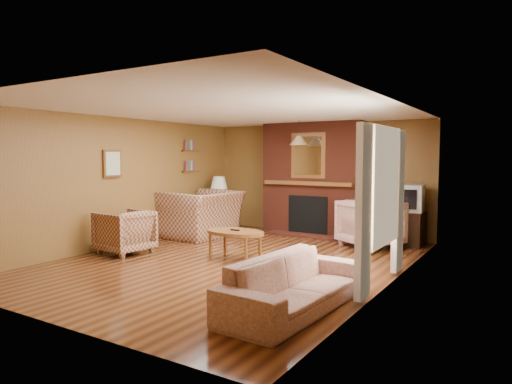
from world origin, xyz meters
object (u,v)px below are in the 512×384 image
Objects in this scene: floral_armchair at (371,224)px; fireplace at (313,180)px; side_table at (219,217)px; tv_stand at (407,228)px; table_lamp at (219,189)px; coffee_table at (235,234)px; plaid_armchair at (125,232)px; plaid_loveseat at (202,214)px; floral_sofa at (294,284)px; crt_tv at (408,198)px.

fireplace is at bearing 5.28° from floral_armchair.
side_table is 0.88× the size of tv_stand.
coffee_table is at bearing -49.03° from table_lamp.
plaid_armchair is at bearing -87.10° from side_table.
floral_armchair is at bearing 105.12° from plaid_loveseat.
crt_tv reaches higher than floral_sofa.
table_lamp reaches higher than coffee_table.
table_lamp is at bearing -163.10° from plaid_loveseat.
plaid_loveseat is at bearing -159.82° from tv_stand.
plaid_loveseat reaches higher than plaid_armchair.
floral_armchair is at bearing 9.17° from floral_sofa.
crt_tv is (4.15, 0.34, -0.03)m from table_lamp.
floral_armchair reaches higher than tv_stand.
crt_tv is (0.53, 0.53, 0.46)m from floral_armchair.
fireplace reaches higher than floral_sofa.
plaid_loveseat is 2.28× the size of tv_stand.
table_lamp is at bearing -172.16° from plaid_armchair.
tv_stand reaches higher than side_table.
fireplace is at bearing 131.11° from plaid_loveseat.
plaid_armchair is at bearing -87.10° from table_lamp.
plaid_loveseat is at bearing 43.53° from floral_armchair.
crt_tv is (4.00, 3.30, 0.52)m from plaid_armchair.
fireplace is at bearing 174.70° from crt_tv.
tv_stand is 1.09× the size of crt_tv.
fireplace reaches higher than crt_tv.
plaid_armchair is 0.41× the size of floral_sofa.
fireplace is 4.06× the size of crt_tv.
side_table is (-0.25, 0.96, -0.19)m from plaid_loveseat.
floral_sofa is 3.89m from floral_armchair.
floral_sofa is (3.85, -1.09, -0.08)m from plaid_armchair.
coffee_table is 3.23m from table_lamp.
floral_armchair is 1.50× the size of tv_stand.
fireplace is at bearing 14.29° from side_table.
floral_sofa is 3.11× the size of tv_stand.
tv_stand reaches higher than floral_sofa.
fireplace is 3.72× the size of tv_stand.
tv_stand is (4.00, 3.31, -0.05)m from plaid_armchair.
floral_sofa is 3.53× the size of side_table.
fireplace is 2.48× the size of floral_armchair.
plaid_armchair is 2.96m from side_table.
plaid_armchair is at bearing -0.61° from plaid_loveseat.
tv_stand is (4.15, 0.35, -0.61)m from table_lamp.
floral_armchair is 3.63m from side_table.
floral_sofa is at bearing -40.74° from coffee_table.
plaid_loveseat is at bearing 141.75° from coffee_table.
plaid_loveseat reaches higher than floral_armchair.
plaid_armchair is at bearing 69.29° from floral_armchair.
table_lamp is at bearing -173.52° from tv_stand.
table_lamp reaches higher than side_table.
coffee_table is (-0.01, -2.94, -0.75)m from fireplace.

